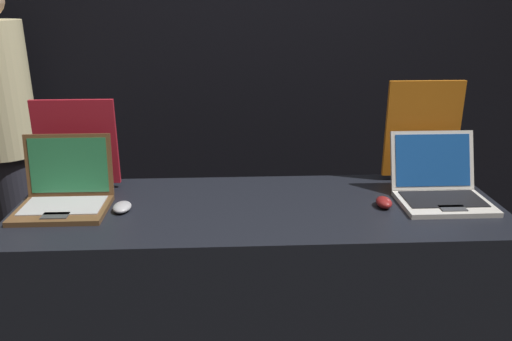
{
  "coord_description": "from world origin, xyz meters",
  "views": [
    {
      "loc": [
        -0.1,
        -1.49,
        1.67
      ],
      "look_at": [
        -0.01,
        0.34,
        1.02
      ],
      "focal_mm": 35.0,
      "sensor_mm": 36.0,
      "label": 1
    }
  ],
  "objects_px": {
    "promo_stand_back": "(422,134)",
    "person_bystander": "(6,141)",
    "laptop_front": "(65,192)",
    "promo_stand_front": "(77,147)",
    "laptop_back": "(440,186)",
    "mouse_back": "(384,202)",
    "mouse_front": "(122,207)"
  },
  "relations": [
    {
      "from": "mouse_front",
      "to": "laptop_front",
      "type": "bearing_deg",
      "value": 167.97
    },
    {
      "from": "laptop_front",
      "to": "mouse_front",
      "type": "distance_m",
      "value": 0.24
    },
    {
      "from": "laptop_front",
      "to": "person_bystander",
      "type": "height_order",
      "value": "person_bystander"
    },
    {
      "from": "laptop_front",
      "to": "promo_stand_front",
      "type": "relative_size",
      "value": 0.88
    },
    {
      "from": "laptop_back",
      "to": "mouse_back",
      "type": "relative_size",
      "value": 3.83
    },
    {
      "from": "laptop_front",
      "to": "promo_stand_front",
      "type": "bearing_deg",
      "value": 90.0
    },
    {
      "from": "laptop_front",
      "to": "person_bystander",
      "type": "xyz_separation_m",
      "value": [
        -0.57,
        0.82,
        -0.02
      ]
    },
    {
      "from": "laptop_back",
      "to": "person_bystander",
      "type": "height_order",
      "value": "person_bystander"
    },
    {
      "from": "mouse_back",
      "to": "promo_stand_back",
      "type": "height_order",
      "value": "promo_stand_back"
    },
    {
      "from": "mouse_front",
      "to": "person_bystander",
      "type": "xyz_separation_m",
      "value": [
        -0.8,
        0.87,
        0.03
      ]
    },
    {
      "from": "promo_stand_front",
      "to": "mouse_back",
      "type": "xyz_separation_m",
      "value": [
        1.26,
        -0.27,
        -0.17
      ]
    },
    {
      "from": "promo_stand_back",
      "to": "laptop_front",
      "type": "bearing_deg",
      "value": -170.79
    },
    {
      "from": "promo_stand_front",
      "to": "mouse_back",
      "type": "distance_m",
      "value": 1.3
    },
    {
      "from": "laptop_back",
      "to": "mouse_front",
      "type": "bearing_deg",
      "value": -177.72
    },
    {
      "from": "promo_stand_front",
      "to": "mouse_front",
      "type": "bearing_deg",
      "value": -48.25
    },
    {
      "from": "mouse_front",
      "to": "promo_stand_back",
      "type": "bearing_deg",
      "value": 12.92
    },
    {
      "from": "laptop_front",
      "to": "mouse_back",
      "type": "height_order",
      "value": "laptop_front"
    },
    {
      "from": "laptop_front",
      "to": "mouse_front",
      "type": "xyz_separation_m",
      "value": [
        0.23,
        -0.05,
        -0.05
      ]
    },
    {
      "from": "promo_stand_front",
      "to": "mouse_back",
      "type": "relative_size",
      "value": 4.24
    },
    {
      "from": "laptop_front",
      "to": "promo_stand_back",
      "type": "bearing_deg",
      "value": 9.21
    },
    {
      "from": "promo_stand_front",
      "to": "mouse_back",
      "type": "height_order",
      "value": "promo_stand_front"
    },
    {
      "from": "mouse_front",
      "to": "promo_stand_front",
      "type": "bearing_deg",
      "value": 131.75
    },
    {
      "from": "promo_stand_front",
      "to": "mouse_back",
      "type": "bearing_deg",
      "value": -12.05
    },
    {
      "from": "laptop_front",
      "to": "promo_stand_back",
      "type": "height_order",
      "value": "promo_stand_back"
    },
    {
      "from": "promo_stand_back",
      "to": "person_bystander",
      "type": "relative_size",
      "value": 0.26
    },
    {
      "from": "laptop_front",
      "to": "promo_stand_front",
      "type": "height_order",
      "value": "promo_stand_front"
    },
    {
      "from": "promo_stand_back",
      "to": "person_bystander",
      "type": "height_order",
      "value": "person_bystander"
    },
    {
      "from": "mouse_front",
      "to": "person_bystander",
      "type": "relative_size",
      "value": 0.06
    },
    {
      "from": "promo_stand_front",
      "to": "laptop_back",
      "type": "relative_size",
      "value": 1.11
    },
    {
      "from": "promo_stand_front",
      "to": "promo_stand_back",
      "type": "xyz_separation_m",
      "value": [
        1.51,
        0.04,
        0.03
      ]
    },
    {
      "from": "laptop_front",
      "to": "mouse_back",
      "type": "relative_size",
      "value": 3.73
    },
    {
      "from": "promo_stand_back",
      "to": "mouse_front",
      "type": "bearing_deg",
      "value": -167.08
    }
  ]
}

